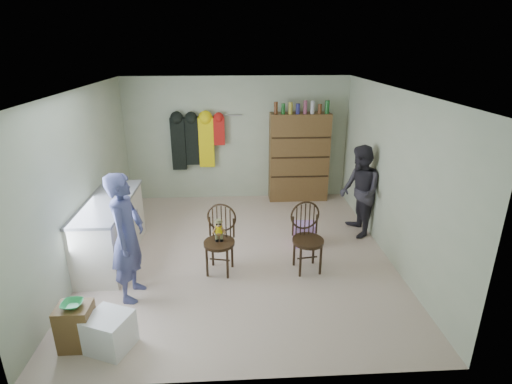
{
  "coord_description": "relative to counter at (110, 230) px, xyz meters",
  "views": [
    {
      "loc": [
        -0.09,
        -5.52,
        3.09
      ],
      "look_at": [
        0.25,
        0.2,
        0.95
      ],
      "focal_mm": 28.0,
      "sensor_mm": 36.0,
      "label": 1
    }
  ],
  "objects": [
    {
      "name": "bowl",
      "position": [
        0.15,
        -1.92,
        0.06
      ],
      "size": [
        0.22,
        0.22,
        0.05
      ],
      "primitive_type": "imported",
      "color": "green",
      "rests_on": "stool"
    },
    {
      "name": "chair_far",
      "position": [
        2.89,
        -0.47,
        0.07
      ],
      "size": [
        0.5,
        0.5,
        1.0
      ],
      "rotation": [
        0.0,
        0.0,
        0.14
      ],
      "color": "#3B2714",
      "rests_on": "ground"
    },
    {
      "name": "stool",
      "position": [
        0.15,
        -1.92,
        -0.22
      ],
      "size": [
        0.35,
        0.3,
        0.51
      ],
      "primitive_type": "cube",
      "color": "brown",
      "rests_on": "ground"
    },
    {
      "name": "chair_front",
      "position": [
        1.65,
        -0.45,
        0.08
      ],
      "size": [
        0.52,
        0.52,
        0.99
      ],
      "rotation": [
        0.0,
        0.0,
        -0.22
      ],
      "color": "#3B2714",
      "rests_on": "ground"
    },
    {
      "name": "person_right",
      "position": [
        3.95,
        0.58,
        0.3
      ],
      "size": [
        0.61,
        0.77,
        1.55
      ],
      "primitive_type": "imported",
      "rotation": [
        0.0,
        0.0,
        -1.54
      ],
      "color": "#2D2B33",
      "rests_on": "ground"
    },
    {
      "name": "room_walls",
      "position": [
        1.95,
        0.53,
        1.11
      ],
      "size": [
        5.0,
        5.0,
        5.0
      ],
      "color": "#B8C2A2",
      "rests_on": "ground"
    },
    {
      "name": "dresser",
      "position": [
        3.2,
        2.3,
        0.44
      ],
      "size": [
        1.2,
        0.39,
        2.06
      ],
      "color": "brown",
      "rests_on": "ground"
    },
    {
      "name": "striped_bag",
      "position": [
        2.99,
        0.24,
        -0.28
      ],
      "size": [
        0.37,
        0.29,
        0.38
      ],
      "primitive_type": "cube",
      "rotation": [
        0.0,
        0.0,
        -0.05
      ],
      "color": "pink",
      "rests_on": "ground"
    },
    {
      "name": "plastic_tub",
      "position": [
        0.51,
        -1.97,
        -0.27
      ],
      "size": [
        0.55,
        0.54,
        0.41
      ],
      "primitive_type": "cube",
      "rotation": [
        0.0,
        0.0,
        -0.38
      ],
      "color": "white",
      "rests_on": "ground"
    },
    {
      "name": "person_left",
      "position": [
        0.53,
        -1.01,
        0.37
      ],
      "size": [
        0.46,
        0.65,
        1.68
      ],
      "primitive_type": "imported",
      "rotation": [
        0.0,
        0.0,
        1.47
      ],
      "color": "#424779",
      "rests_on": "ground"
    },
    {
      "name": "counter",
      "position": [
        0.0,
        0.0,
        0.0
      ],
      "size": [
        0.64,
        1.86,
        0.94
      ],
      "color": "silver",
      "rests_on": "ground"
    },
    {
      "name": "coat_rack",
      "position": [
        1.12,
        2.38,
        0.78
      ],
      "size": [
        1.42,
        0.12,
        1.09
      ],
      "color": "#99999E",
      "rests_on": "ground"
    },
    {
      "name": "ground_plane",
      "position": [
        1.95,
        0.0,
        -0.47
      ],
      "size": [
        5.0,
        5.0,
        0.0
      ],
      "primitive_type": "plane",
      "color": "beige",
      "rests_on": "ground"
    }
  ]
}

